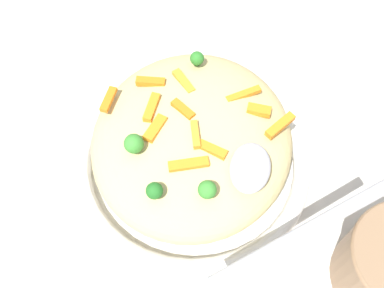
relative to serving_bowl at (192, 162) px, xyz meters
The scene contains 20 objects.
ground_plane 0.03m from the serving_bowl, ahead, with size 2.40×2.40×0.00m, color beige.
serving_bowl is the anchor object (origin of this frame).
pasta_mound 0.05m from the serving_bowl, ahead, with size 0.24×0.22×0.07m, color #D1BA7A.
carrot_piece_0 0.13m from the serving_bowl, 82.31° to the left, with size 0.03×0.01×0.01m, color orange.
carrot_piece_1 0.10m from the serving_bowl, 156.80° to the right, with size 0.03×0.01×0.01m, color orange.
carrot_piece_2 0.11m from the serving_bowl, 43.68° to the right, with size 0.04×0.01×0.01m, color orange.
carrot_piece_3 0.10m from the serving_bowl, 78.95° to the left, with size 0.03×0.01×0.01m, color orange.
carrot_piece_4 0.10m from the serving_bowl, 136.41° to the right, with size 0.03×0.01×0.01m, color orange.
carrot_piece_5 0.09m from the serving_bowl, 45.22° to the left, with size 0.03×0.01×0.01m, color orange.
carrot_piece_6 0.10m from the serving_bowl, behind, with size 0.04×0.01×0.01m, color orange.
carrot_piece_7 0.11m from the serving_bowl, 51.63° to the left, with size 0.03×0.01×0.01m, color orange.
carrot_piece_8 0.10m from the serving_bowl, 113.94° to the left, with size 0.03×0.01×0.01m, color orange.
carrot_piece_9 0.11m from the serving_bowl, 64.67° to the right, with size 0.03×0.01×0.01m, color orange.
carrot_piece_10 0.10m from the serving_bowl, 21.45° to the left, with size 0.04×0.01×0.01m, color orange.
carrot_piece_11 0.13m from the serving_bowl, 79.50° to the right, with size 0.04×0.01×0.01m, color orange.
broccoli_floret_0 0.12m from the serving_bowl, 129.88° to the left, with size 0.02×0.02×0.03m.
broccoli_floret_1 0.13m from the serving_bowl, 167.68° to the left, with size 0.02×0.02×0.02m.
broccoli_floret_2 0.13m from the serving_bowl, 157.97° to the right, with size 0.02×0.02×0.02m.
broccoli_floret_3 0.13m from the serving_bowl, ahead, with size 0.02×0.02×0.02m.
serving_spoon 0.15m from the serving_bowl, 128.59° to the right, with size 0.15×0.14×0.07m.
Camera 1 is at (-0.24, -0.05, 0.51)m, focal length 41.75 mm.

